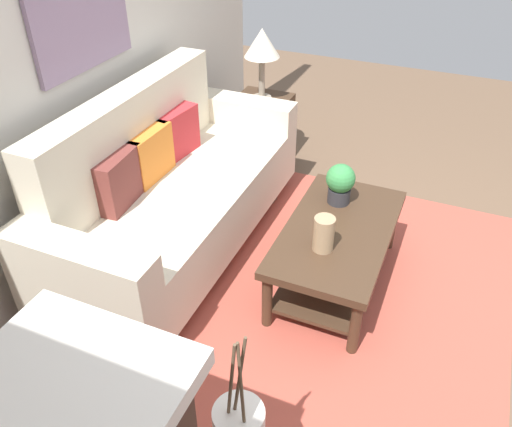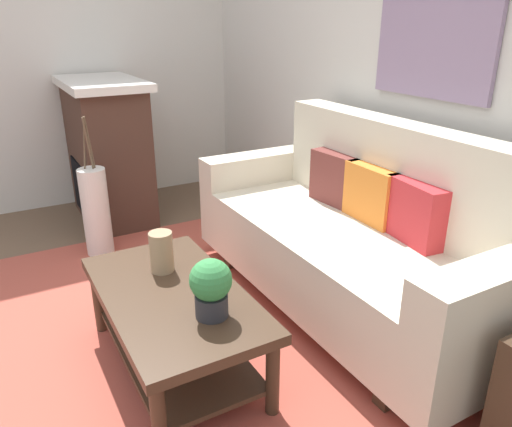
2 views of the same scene
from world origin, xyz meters
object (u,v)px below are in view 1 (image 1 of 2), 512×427
object	(u,v)px
coffee_table	(337,244)
side_table	(261,130)
throw_pillow_maroon	(120,180)
potted_plant_tabletop	(340,183)
throw_pillow_crimson	(176,133)
framed_painting	(78,2)
throw_pillow_orange	(150,155)
couch	(172,193)
tabletop_vase	(324,234)
table_lamp	(262,46)

from	to	relation	value
coffee_table	side_table	world-z (taller)	side_table
throw_pillow_maroon	potted_plant_tabletop	distance (m)	1.32
throw_pillow_crimson	framed_painting	xyz separation A→B (m)	(-0.32, 0.34, 0.88)
throw_pillow_maroon	throw_pillow_orange	xyz separation A→B (m)	(0.32, 0.00, 0.00)
throw_pillow_maroon	throw_pillow_crimson	size ratio (longest dim) A/B	1.00
side_table	framed_painting	xyz separation A→B (m)	(-1.35, 0.53, 1.28)
throw_pillow_crimson	potted_plant_tabletop	size ratio (longest dim) A/B	1.37
throw_pillow_maroon	framed_painting	distance (m)	1.00
throw_pillow_orange	throw_pillow_crimson	bearing A→B (deg)	0.00
couch	tabletop_vase	distance (m)	1.08
potted_plant_tabletop	framed_painting	world-z (taller)	framed_painting
couch	table_lamp	world-z (taller)	table_lamp
tabletop_vase	couch	bearing A→B (deg)	81.16
throw_pillow_maroon	framed_painting	size ratio (longest dim) A/B	0.45
coffee_table	table_lamp	bearing A→B (deg)	38.42
throw_pillow_maroon	potted_plant_tabletop	bearing A→B (deg)	-60.66
throw_pillow_orange	throw_pillow_crimson	world-z (taller)	same
throw_pillow_maroon	side_table	distance (m)	1.73
tabletop_vase	side_table	world-z (taller)	tabletop_vase
coffee_table	side_table	distance (m)	1.66
couch	throw_pillow_maroon	distance (m)	0.43
couch	framed_painting	size ratio (longest dim) A/B	2.64
table_lamp	throw_pillow_maroon	bearing A→B (deg)	173.41
table_lamp	framed_painting	distance (m)	1.56
framed_painting	table_lamp	bearing A→B (deg)	-21.57
throw_pillow_crimson	side_table	xyz separation A→B (m)	(1.03, -0.19, -0.40)
throw_pillow_crimson	tabletop_vase	distance (m)	1.30
throw_pillow_crimson	tabletop_vase	xyz separation A→B (m)	(-0.49, -1.19, -0.15)
tabletop_vase	potted_plant_tabletop	size ratio (longest dim) A/B	0.79
throw_pillow_orange	throw_pillow_crimson	xyz separation A→B (m)	(0.32, 0.00, 0.00)
couch	throw_pillow_orange	size ratio (longest dim) A/B	5.85
framed_painting	side_table	bearing A→B (deg)	-21.57
table_lamp	framed_painting	xyz separation A→B (m)	(-1.35, 0.53, 0.57)
tabletop_vase	potted_plant_tabletop	bearing A→B (deg)	5.48
throw_pillow_orange	framed_painting	bearing A→B (deg)	90.00
framed_painting	throw_pillow_maroon	bearing A→B (deg)	-133.53
potted_plant_tabletop	side_table	size ratio (longest dim) A/B	0.47
throw_pillow_maroon	coffee_table	size ratio (longest dim) A/B	0.33
side_table	table_lamp	world-z (taller)	table_lamp
couch	potted_plant_tabletop	bearing A→B (deg)	-72.55
couch	table_lamp	size ratio (longest dim) A/B	3.69
tabletop_vase	coffee_table	bearing A→B (deg)	-8.41
couch	throw_pillow_maroon	size ratio (longest dim) A/B	5.85
coffee_table	potted_plant_tabletop	xyz separation A→B (m)	(0.27, 0.08, 0.26)
throw_pillow_maroon	coffee_table	xyz separation A→B (m)	(0.38, -1.23, -0.37)
throw_pillow_orange	framed_painting	world-z (taller)	framed_painting
couch	potted_plant_tabletop	size ratio (longest dim) A/B	8.03
potted_plant_tabletop	side_table	world-z (taller)	potted_plant_tabletop
throw_pillow_orange	potted_plant_tabletop	distance (m)	1.20
throw_pillow_crimson	potted_plant_tabletop	world-z (taller)	throw_pillow_crimson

